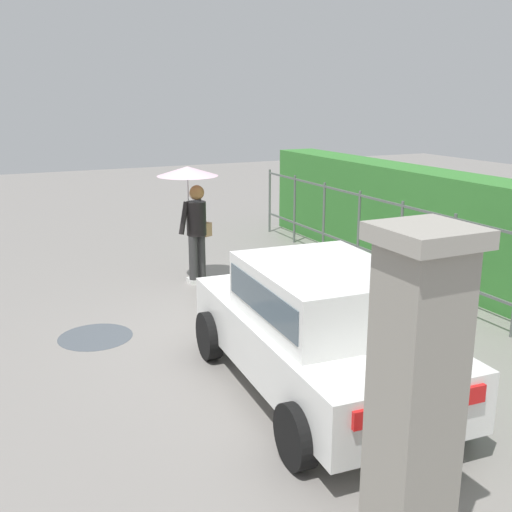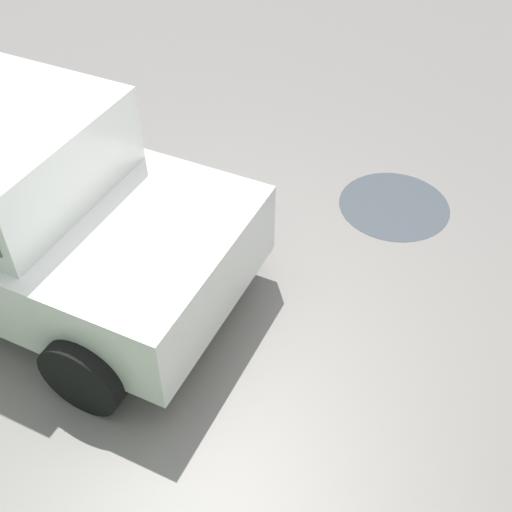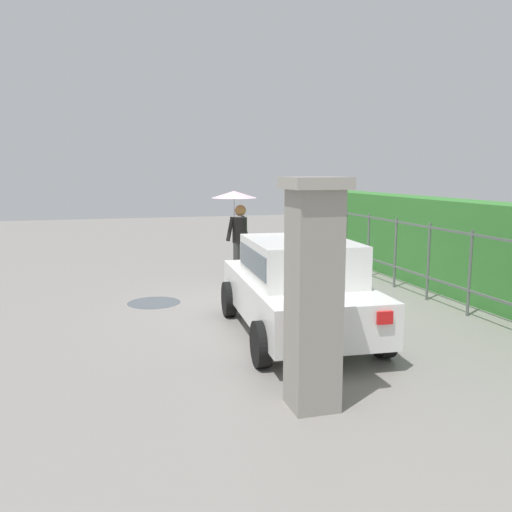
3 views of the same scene
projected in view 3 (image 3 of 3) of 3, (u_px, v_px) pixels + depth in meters
ground_plane at (271, 302)px, 10.27m from camera, size 40.00×40.00×0.00m
car at (298, 284)px, 8.09m from camera, size 3.82×2.05×1.48m
pedestrian at (237, 215)px, 12.29m from camera, size 1.04×1.04×2.04m
gate_pillar at (313, 293)px, 5.53m from camera, size 0.60×0.60×2.42m
fence_section at (411, 253)px, 10.92m from camera, size 11.09×0.05×1.50m
hedge_row at (453, 246)px, 11.17m from camera, size 12.04×0.90×1.90m
puddle_near at (154, 303)px, 10.24m from camera, size 1.01×1.01×0.00m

